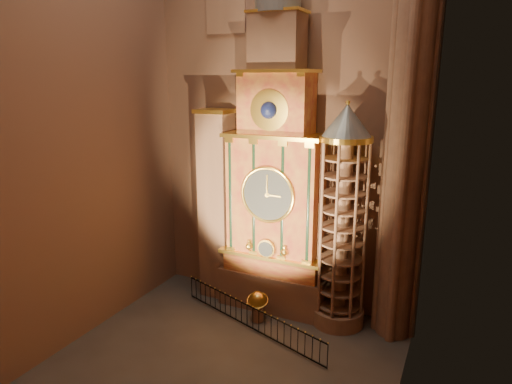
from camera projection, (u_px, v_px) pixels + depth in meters
The scene contains 10 objects.
floor at pixel (230, 355), 19.89m from camera, with size 14.00×14.00×0.00m, color #383330.
wall_back at pixel (285, 93), 22.45m from camera, with size 22.00×22.00×0.00m, color brown.
wall_left at pixel (87, 95), 20.09m from camera, with size 22.00×22.00×0.00m, color brown.
wall_right at pixel (421, 103), 14.29m from camera, with size 22.00×22.00×0.00m, color brown.
astronomical_clock at pixel (276, 183), 22.60m from camera, with size 5.60×2.41×16.70m.
portrait_tower at pixel (217, 205), 24.40m from camera, with size 1.80×1.60×10.20m.
stair_turret at pixel (342, 221), 21.27m from camera, with size 2.50×2.50×10.80m.
gothic_pier at pixel (411, 96), 19.05m from camera, with size 2.04×2.04×22.00m.
celestial_globe at pixel (258, 303), 22.49m from camera, with size 1.28×1.23×1.55m.
iron_railing at pixel (250, 317), 21.82m from camera, with size 8.60×3.08×1.16m.
Camera 1 is at (8.53, -15.36, 11.78)m, focal length 32.00 mm.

